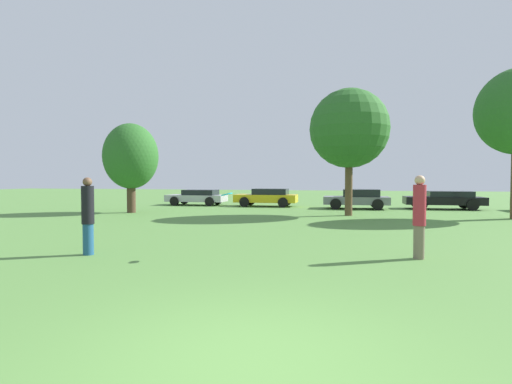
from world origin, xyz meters
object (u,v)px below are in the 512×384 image
(parked_car_silver, at_px, (198,197))
(parked_car_grey, at_px, (357,198))
(frisbee, at_px, (227,194))
(tree_1, at_px, (349,129))
(tree_0, at_px, (131,157))
(person_thrower, at_px, (88,215))
(person_catcher, at_px, (419,216))
(parked_car_black, at_px, (445,199))
(parked_car_yellow, at_px, (267,197))

(parked_car_silver, relative_size, parked_car_grey, 1.05)
(frisbee, bearing_deg, tree_1, 75.61)
(frisbee, relative_size, tree_0, 0.06)
(person_thrower, distance_m, person_catcher, 7.99)
(person_thrower, height_order, person_catcher, person_catcher)
(tree_0, relative_size, parked_car_black, 1.08)
(frisbee, distance_m, parked_car_grey, 16.56)
(parked_car_yellow, bearing_deg, parked_car_grey, 171.47)
(parked_car_silver, bearing_deg, person_thrower, 102.85)
(parked_car_black, bearing_deg, person_catcher, 74.60)
(person_catcher, xyz_separation_m, parked_car_silver, (-12.03, 16.22, -0.42))
(frisbee, bearing_deg, parked_car_yellow, 98.26)
(tree_0, height_order, parked_car_yellow, tree_0)
(person_thrower, distance_m, parked_car_black, 21.41)
(frisbee, bearing_deg, person_catcher, 10.44)
(parked_car_silver, height_order, parked_car_grey, parked_car_grey)
(frisbee, height_order, parked_car_grey, frisbee)
(person_catcher, distance_m, tree_1, 11.22)
(person_thrower, distance_m, tree_1, 13.94)
(tree_0, xyz_separation_m, tree_1, (11.77, 1.00, 1.32))
(person_thrower, height_order, frisbee, person_thrower)
(frisbee, distance_m, tree_1, 12.13)
(parked_car_grey, bearing_deg, parked_car_black, -170.73)
(parked_car_yellow, xyz_separation_m, parked_car_grey, (5.98, -0.85, 0.01))
(person_thrower, height_order, parked_car_black, person_thrower)
(person_thrower, height_order, parked_car_grey, person_thrower)
(tree_1, xyz_separation_m, parked_car_silver, (-10.51, 5.64, -3.83))
(tree_0, distance_m, parked_car_yellow, 9.51)
(person_catcher, height_order, tree_1, tree_1)
(parked_car_yellow, bearing_deg, person_thrower, 86.43)
(frisbee, xyz_separation_m, parked_car_black, (8.78, 17.07, -0.89))
(frisbee, height_order, tree_0, tree_0)
(parked_car_silver, bearing_deg, tree_1, 151.31)
(person_catcher, xyz_separation_m, frisbee, (-4.45, -0.82, 0.49))
(frisbee, bearing_deg, parked_car_silver, 113.98)
(person_catcher, distance_m, parked_car_black, 16.82)
(tree_0, xyz_separation_m, parked_car_silver, (1.27, 6.64, -2.51))
(tree_0, xyz_separation_m, parked_car_black, (17.63, 6.66, -2.49))
(person_catcher, height_order, parked_car_black, person_catcher)
(parked_car_yellow, bearing_deg, tree_0, 45.54)
(tree_0, height_order, parked_car_black, tree_0)
(person_thrower, bearing_deg, parked_car_black, 45.56)
(parked_car_silver, xyz_separation_m, parked_car_yellow, (5.11, -0.04, 0.05))
(parked_car_yellow, height_order, parked_car_black, parked_car_yellow)
(frisbee, relative_size, parked_car_grey, 0.07)
(parked_car_silver, bearing_deg, person_catcher, 126.10)
(tree_1, bearing_deg, frisbee, -104.39)
(frisbee, height_order, tree_1, tree_1)
(person_thrower, xyz_separation_m, parked_car_yellow, (0.95, 17.53, -0.34))
(person_catcher, relative_size, parked_car_yellow, 0.46)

